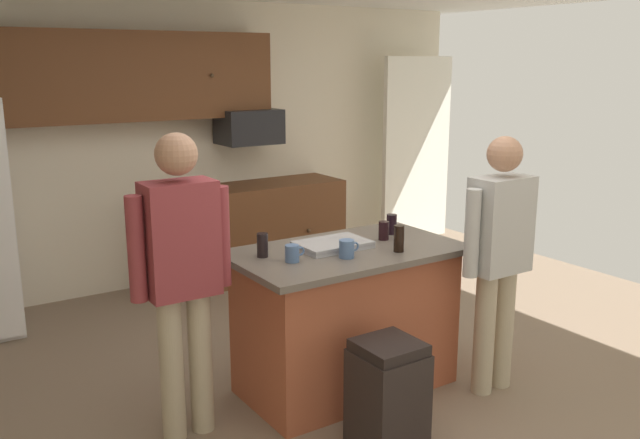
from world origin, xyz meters
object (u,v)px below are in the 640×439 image
(mug_blue_stoneware, at_px, (347,249))
(serving_tray, at_px, (333,245))
(person_guest_left, at_px, (182,267))
(microwave_over_range, at_px, (249,127))
(glass_stout_tall, at_px, (399,239))
(glass_dark_ale, at_px, (262,245))
(person_elder_center, at_px, (499,249))
(mug_ceramic_white, at_px, (293,253))
(kitchen_island, at_px, (346,318))
(tumbler_amber, at_px, (392,224))
(glass_short_whisky, at_px, (384,231))
(trash_bin, at_px, (388,395))

(mug_blue_stoneware, distance_m, serving_tray, 0.23)
(person_guest_left, xyz_separation_m, mug_blue_stoneware, (0.96, -0.18, -0.01))
(microwave_over_range, relative_size, glass_stout_tall, 3.44)
(glass_dark_ale, relative_size, serving_tray, 0.33)
(person_elder_center, height_order, glass_dark_ale, person_elder_center)
(glass_dark_ale, bearing_deg, mug_ceramic_white, -61.48)
(kitchen_island, relative_size, person_elder_center, 0.89)
(kitchen_island, bearing_deg, tumbler_amber, 16.00)
(kitchen_island, height_order, person_guest_left, person_guest_left)
(serving_tray, bearing_deg, person_elder_center, -35.91)
(tumbler_amber, distance_m, serving_tray, 0.53)
(microwave_over_range, relative_size, tumbler_amber, 4.19)
(person_elder_center, distance_m, mug_blue_stoneware, 0.96)
(serving_tray, bearing_deg, mug_blue_stoneware, -102.65)
(person_guest_left, distance_m, glass_short_whisky, 1.39)
(mug_blue_stoneware, bearing_deg, person_guest_left, 169.20)
(person_guest_left, xyz_separation_m, person_elder_center, (1.83, -0.56, -0.05))
(person_elder_center, height_order, mug_ceramic_white, person_elder_center)
(glass_stout_tall, bearing_deg, person_guest_left, 169.10)
(mug_ceramic_white, bearing_deg, serving_tray, 17.97)
(person_elder_center, height_order, trash_bin, person_elder_center)
(kitchen_island, xyz_separation_m, trash_bin, (-0.22, -0.70, -0.17))
(glass_short_whisky, bearing_deg, glass_stout_tall, -110.23)
(serving_tray, bearing_deg, mug_ceramic_white, -162.03)
(person_elder_center, xyz_separation_m, glass_short_whisky, (-0.44, 0.58, 0.05))
(glass_stout_tall, bearing_deg, serving_tray, 134.93)
(mug_ceramic_white, xyz_separation_m, trash_bin, (0.20, -0.64, -0.67))
(serving_tray, bearing_deg, kitchen_island, -45.98)
(tumbler_amber, xyz_separation_m, serving_tray, (-0.52, -0.07, -0.05))
(person_guest_left, bearing_deg, mug_ceramic_white, -5.43)
(microwave_over_range, distance_m, mug_blue_stoneware, 2.73)
(microwave_over_range, height_order, glass_dark_ale, microwave_over_range)
(glass_short_whisky, bearing_deg, person_elder_center, -52.98)
(person_guest_left, bearing_deg, glass_dark_ale, 12.04)
(person_elder_center, distance_m, serving_tray, 1.02)
(glass_short_whisky, distance_m, mug_ceramic_white, 0.75)
(glass_short_whisky, relative_size, trash_bin, 0.20)
(serving_tray, bearing_deg, glass_stout_tall, -45.07)
(tumbler_amber, bearing_deg, mug_blue_stoneware, -153.17)
(mug_blue_stoneware, distance_m, trash_bin, 0.87)
(microwave_over_range, relative_size, glass_short_whisky, 4.63)
(mug_ceramic_white, distance_m, trash_bin, 0.95)
(kitchen_island, bearing_deg, mug_blue_stoneware, -125.39)
(glass_stout_tall, height_order, trash_bin, glass_stout_tall)
(person_elder_center, height_order, mug_blue_stoneware, person_elder_center)
(microwave_over_range, xyz_separation_m, glass_dark_ale, (-1.13, -2.30, -0.45))
(person_elder_center, distance_m, glass_dark_ale, 1.45)
(glass_dark_ale, distance_m, serving_tray, 0.46)
(serving_tray, bearing_deg, microwave_over_range, 74.21)
(glass_dark_ale, bearing_deg, glass_short_whisky, -5.49)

